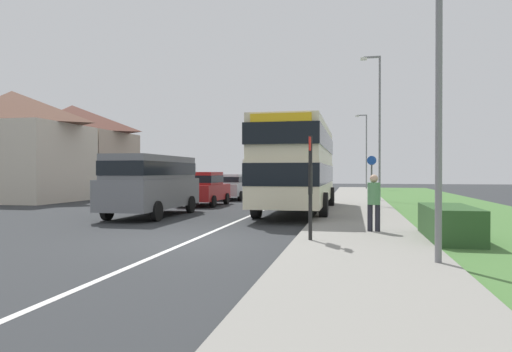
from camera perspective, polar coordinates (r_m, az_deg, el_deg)
The scene contains 16 objects.
ground_plane at distance 11.79m, azimuth -8.09°, elevation -7.98°, with size 120.00×120.00×0.00m, color #2D3033.
lane_marking_centre at distance 19.46m, azimuth 0.01°, elevation -4.62°, with size 0.14×60.00×0.01m, color silver.
pavement_near_side at distance 17.05m, azimuth 12.59°, elevation -5.17°, with size 3.20×68.00×0.12m, color gray.
grass_verge_seaward at distance 17.64m, azimuth 26.76°, elevation -5.08°, with size 6.00×68.00×0.08m, color #477538.
roadside_hedge at distance 12.25m, azimuth 22.81°, elevation -5.57°, with size 1.10×2.79×0.90m, color #2D5128.
double_decker_bus at distance 19.73m, azimuth 5.23°, elevation 1.66°, with size 2.80×9.93×3.70m.
parked_van_grey at distance 18.53m, azimuth -12.72°, elevation -0.56°, with size 2.11×5.59×2.37m.
parked_car_red at distance 23.96m, azimuth -6.49°, elevation -1.41°, with size 1.92×3.93×1.74m.
parked_car_silver at distance 29.14m, azimuth -3.01°, elevation -1.19°, with size 1.92×4.38×1.61m.
pedestrian_at_stop at distance 12.96m, azimuth 14.38°, elevation -2.89°, with size 0.34×0.34×1.67m.
bus_stop_sign at distance 11.02m, azimuth 6.75°, elevation -0.53°, with size 0.09×0.52×2.60m.
cycle_route_sign at distance 22.87m, azimuth 14.12°, elevation -0.31°, with size 0.44×0.08×2.52m.
street_lamp_near at distance 9.18m, azimuth 21.04°, elevation 16.72°, with size 1.14×0.20×7.51m.
street_lamp_mid at distance 27.53m, azimuth 14.86°, elevation 6.77°, with size 1.14×0.20×8.40m.
street_lamp_far at distance 46.83m, azimuth 13.38°, elevation 3.55°, with size 1.14×0.20×7.42m.
house_terrace_far_side at distance 33.56m, azimuth -24.66°, elevation 3.10°, with size 7.80×11.93×6.59m.
Camera 1 is at (3.98, -10.97, 1.73)m, focal length 32.32 mm.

